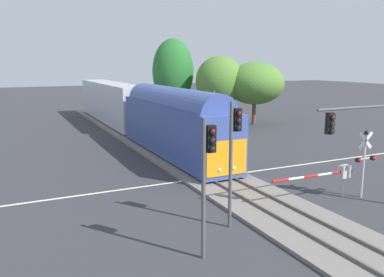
{
  "coord_description": "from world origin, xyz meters",
  "views": [
    {
      "loc": [
        -11.76,
        -21.75,
        7.32
      ],
      "look_at": [
        0.07,
        3.21,
        2.0
      ],
      "focal_mm": 36.85,
      "sensor_mm": 36.0,
      "label": 1
    }
  ],
  "objects_px": {
    "crossing_gate_near": "(337,174)",
    "traffic_signal_far_side": "(215,108)",
    "crossing_signal_mast": "(365,157)",
    "traffic_signal_near_left": "(207,166)",
    "elm_centre_background": "(173,72)",
    "oak_far_right": "(220,81)",
    "commuter_train": "(136,109)",
    "traffic_signal_median": "(234,145)",
    "maple_right_background": "(255,83)",
    "traffic_signal_near_right": "(373,128)"
  },
  "relations": [
    {
      "from": "commuter_train",
      "to": "crossing_gate_near",
      "type": "bearing_deg",
      "value": -79.42
    },
    {
      "from": "traffic_signal_far_side",
      "to": "traffic_signal_median",
      "type": "relative_size",
      "value": 0.86
    },
    {
      "from": "maple_right_background",
      "to": "elm_centre_background",
      "type": "height_order",
      "value": "elm_centre_background"
    },
    {
      "from": "traffic_signal_near_right",
      "to": "traffic_signal_near_left",
      "type": "bearing_deg",
      "value": -173.55
    },
    {
      "from": "crossing_gate_near",
      "to": "traffic_signal_near_right",
      "type": "xyz_separation_m",
      "value": [
        0.27,
        -1.85,
        2.77
      ]
    },
    {
      "from": "commuter_train",
      "to": "maple_right_background",
      "type": "relative_size",
      "value": 5.22
    },
    {
      "from": "traffic_signal_near_left",
      "to": "elm_centre_background",
      "type": "bearing_deg",
      "value": 69.29
    },
    {
      "from": "crossing_signal_mast",
      "to": "traffic_signal_near_right",
      "type": "bearing_deg",
      "value": -130.47
    },
    {
      "from": "commuter_train",
      "to": "traffic_signal_far_side",
      "type": "xyz_separation_m",
      "value": [
        5.31,
        -6.77,
        0.49
      ]
    },
    {
      "from": "traffic_signal_median",
      "to": "traffic_signal_far_side",
      "type": "bearing_deg",
      "value": 63.74
    },
    {
      "from": "maple_right_background",
      "to": "oak_far_right",
      "type": "relative_size",
      "value": 0.91
    },
    {
      "from": "commuter_train",
      "to": "elm_centre_background",
      "type": "distance_m",
      "value": 11.74
    },
    {
      "from": "traffic_signal_near_left",
      "to": "oak_far_right",
      "type": "xyz_separation_m",
      "value": [
        16.81,
        29.02,
        1.55
      ]
    },
    {
      "from": "commuter_train",
      "to": "elm_centre_background",
      "type": "xyz_separation_m",
      "value": [
        7.5,
        8.35,
        3.43
      ]
    },
    {
      "from": "commuter_train",
      "to": "traffic_signal_far_side",
      "type": "relative_size",
      "value": 7.94
    },
    {
      "from": "crossing_gate_near",
      "to": "maple_right_background",
      "type": "distance_m",
      "value": 26.83
    },
    {
      "from": "traffic_signal_near_right",
      "to": "maple_right_background",
      "type": "xyz_separation_m",
      "value": [
        10.76,
        26.06,
        0.74
      ]
    },
    {
      "from": "commuter_train",
      "to": "traffic_signal_near_right",
      "type": "relative_size",
      "value": 6.97
    },
    {
      "from": "crossing_gate_near",
      "to": "maple_right_background",
      "type": "height_order",
      "value": "maple_right_background"
    },
    {
      "from": "traffic_signal_median",
      "to": "traffic_signal_near_right",
      "type": "bearing_deg",
      "value": -7.51
    },
    {
      "from": "traffic_signal_median",
      "to": "commuter_train",
      "type": "bearing_deg",
      "value": 82.93
    },
    {
      "from": "crossing_gate_near",
      "to": "elm_centre_background",
      "type": "bearing_deg",
      "value": 83.93
    },
    {
      "from": "traffic_signal_near_right",
      "to": "traffic_signal_far_side",
      "type": "bearing_deg",
      "value": 87.3
    },
    {
      "from": "commuter_train",
      "to": "crossing_gate_near",
      "type": "relative_size",
      "value": 7.17
    },
    {
      "from": "traffic_signal_median",
      "to": "elm_centre_background",
      "type": "bearing_deg",
      "value": 71.87
    },
    {
      "from": "traffic_signal_near_left",
      "to": "elm_centre_background",
      "type": "distance_m",
      "value": 36.29
    },
    {
      "from": "crossing_signal_mast",
      "to": "commuter_train",
      "type": "bearing_deg",
      "value": 103.61
    },
    {
      "from": "traffic_signal_near_left",
      "to": "elm_centre_background",
      "type": "relative_size",
      "value": 0.53
    },
    {
      "from": "commuter_train",
      "to": "traffic_signal_median",
      "type": "bearing_deg",
      "value": -97.07
    },
    {
      "from": "traffic_signal_far_side",
      "to": "crossing_signal_mast",
      "type": "bearing_deg",
      "value": -89.01
    },
    {
      "from": "crossing_signal_mast",
      "to": "oak_far_right",
      "type": "distance_m",
      "value": 27.41
    },
    {
      "from": "oak_far_right",
      "to": "traffic_signal_near_right",
      "type": "bearing_deg",
      "value": -104.14
    },
    {
      "from": "crossing_signal_mast",
      "to": "elm_centre_background",
      "type": "bearing_deg",
      "value": 86.53
    },
    {
      "from": "commuter_train",
      "to": "elm_centre_background",
      "type": "bearing_deg",
      "value": 48.08
    },
    {
      "from": "crossing_signal_mast",
      "to": "traffic_signal_near_right",
      "type": "height_order",
      "value": "traffic_signal_near_right"
    },
    {
      "from": "crossing_signal_mast",
      "to": "traffic_signal_median",
      "type": "height_order",
      "value": "traffic_signal_median"
    },
    {
      "from": "crossing_signal_mast",
      "to": "traffic_signal_far_side",
      "type": "relative_size",
      "value": 0.78
    },
    {
      "from": "commuter_train",
      "to": "traffic_signal_near_right",
      "type": "xyz_separation_m",
      "value": [
        4.48,
        -24.4,
        1.38
      ]
    },
    {
      "from": "crossing_gate_near",
      "to": "traffic_signal_near_left",
      "type": "xyz_separation_m",
      "value": [
        -9.51,
        -2.95,
        2.24
      ]
    },
    {
      "from": "commuter_train",
      "to": "crossing_signal_mast",
      "type": "distance_m",
      "value": 23.77
    },
    {
      "from": "traffic_signal_near_right",
      "to": "maple_right_background",
      "type": "height_order",
      "value": "maple_right_background"
    },
    {
      "from": "maple_right_background",
      "to": "crossing_signal_mast",
      "type": "bearing_deg",
      "value": -111.29
    },
    {
      "from": "crossing_gate_near",
      "to": "traffic_signal_far_side",
      "type": "height_order",
      "value": "traffic_signal_far_side"
    },
    {
      "from": "commuter_train",
      "to": "maple_right_background",
      "type": "bearing_deg",
      "value": 6.21
    },
    {
      "from": "maple_right_background",
      "to": "traffic_signal_median",
      "type": "bearing_deg",
      "value": -125.88
    },
    {
      "from": "maple_right_background",
      "to": "traffic_signal_near_right",
      "type": "bearing_deg",
      "value": -112.44
    },
    {
      "from": "traffic_signal_median",
      "to": "maple_right_background",
      "type": "distance_m",
      "value": 30.98
    },
    {
      "from": "traffic_signal_far_side",
      "to": "oak_far_right",
      "type": "xyz_separation_m",
      "value": [
        6.2,
        10.29,
        1.91
      ]
    },
    {
      "from": "traffic_signal_near_right",
      "to": "oak_far_right",
      "type": "height_order",
      "value": "oak_far_right"
    },
    {
      "from": "traffic_signal_far_side",
      "to": "oak_far_right",
      "type": "relative_size",
      "value": 0.6
    }
  ]
}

